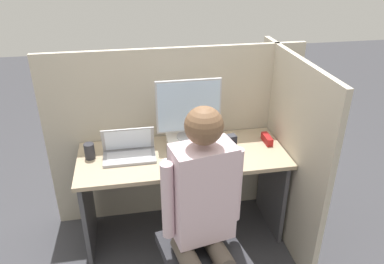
{
  "coord_description": "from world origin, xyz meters",
  "views": [
    {
      "loc": [
        -0.35,
        -2.01,
        2.11
      ],
      "look_at": [
        0.04,
        0.15,
        0.98
      ],
      "focal_mm": 35.0,
      "sensor_mm": 36.0,
      "label": 1
    }
  ],
  "objects_px": {
    "stapler": "(267,139)",
    "person": "(203,207)",
    "monitor": "(189,109)",
    "carrot_toy": "(211,163)",
    "office_chair": "(202,226)",
    "pen_cup": "(90,151)",
    "paper_box": "(189,140)",
    "laptop": "(129,152)"
  },
  "relations": [
    {
      "from": "stapler",
      "to": "person",
      "type": "distance_m",
      "value": 1.0
    },
    {
      "from": "monitor",
      "to": "person",
      "type": "relative_size",
      "value": 0.35
    },
    {
      "from": "carrot_toy",
      "to": "office_chair",
      "type": "distance_m",
      "value": 0.43
    },
    {
      "from": "stapler",
      "to": "pen_cup",
      "type": "distance_m",
      "value": 1.31
    },
    {
      "from": "paper_box",
      "to": "stapler",
      "type": "bearing_deg",
      "value": -7.82
    },
    {
      "from": "carrot_toy",
      "to": "office_chair",
      "type": "xyz_separation_m",
      "value": [
        -0.13,
        -0.34,
        -0.23
      ]
    },
    {
      "from": "office_chair",
      "to": "monitor",
      "type": "bearing_deg",
      "value": 87.0
    },
    {
      "from": "pen_cup",
      "to": "paper_box",
      "type": "bearing_deg",
      "value": 6.45
    },
    {
      "from": "stapler",
      "to": "person",
      "type": "xyz_separation_m",
      "value": [
        -0.65,
        -0.75,
        0.03
      ]
    },
    {
      "from": "laptop",
      "to": "stapler",
      "type": "distance_m",
      "value": 1.04
    },
    {
      "from": "paper_box",
      "to": "pen_cup",
      "type": "bearing_deg",
      "value": -173.55
    },
    {
      "from": "stapler",
      "to": "person",
      "type": "bearing_deg",
      "value": -131.08
    },
    {
      "from": "stapler",
      "to": "pen_cup",
      "type": "xyz_separation_m",
      "value": [
        -1.31,
        -0.0,
        0.03
      ]
    },
    {
      "from": "laptop",
      "to": "stapler",
      "type": "height_order",
      "value": "laptop"
    },
    {
      "from": "laptop",
      "to": "stapler",
      "type": "bearing_deg",
      "value": 1.84
    },
    {
      "from": "office_chair",
      "to": "carrot_toy",
      "type": "bearing_deg",
      "value": 68.85
    },
    {
      "from": "person",
      "to": "pen_cup",
      "type": "bearing_deg",
      "value": 131.25
    },
    {
      "from": "paper_box",
      "to": "monitor",
      "type": "xyz_separation_m",
      "value": [
        0.0,
        0.0,
        0.26
      ]
    },
    {
      "from": "laptop",
      "to": "office_chair",
      "type": "xyz_separation_m",
      "value": [
        0.41,
        -0.57,
        -0.25
      ]
    },
    {
      "from": "paper_box",
      "to": "stapler",
      "type": "relative_size",
      "value": 2.27
    },
    {
      "from": "laptop",
      "to": "carrot_toy",
      "type": "xyz_separation_m",
      "value": [
        0.55,
        -0.23,
        -0.02
      ]
    },
    {
      "from": "office_chair",
      "to": "person",
      "type": "bearing_deg",
      "value": -100.92
    },
    {
      "from": "laptop",
      "to": "person",
      "type": "xyz_separation_m",
      "value": [
        0.38,
        -0.72,
        0.02
      ]
    },
    {
      "from": "person",
      "to": "paper_box",
      "type": "bearing_deg",
      "value": 85.54
    },
    {
      "from": "laptop",
      "to": "carrot_toy",
      "type": "bearing_deg",
      "value": -22.55
    },
    {
      "from": "office_chair",
      "to": "person",
      "type": "xyz_separation_m",
      "value": [
        -0.03,
        -0.15,
        0.27
      ]
    },
    {
      "from": "person",
      "to": "office_chair",
      "type": "bearing_deg",
      "value": 79.08
    },
    {
      "from": "laptop",
      "to": "monitor",
      "type": "bearing_deg",
      "value": 14.6
    },
    {
      "from": "monitor",
      "to": "laptop",
      "type": "xyz_separation_m",
      "value": [
        -0.45,
        -0.12,
        -0.25
      ]
    },
    {
      "from": "stapler",
      "to": "person",
      "type": "relative_size",
      "value": 0.11
    },
    {
      "from": "monitor",
      "to": "office_chair",
      "type": "relative_size",
      "value": 0.45
    },
    {
      "from": "office_chair",
      "to": "pen_cup",
      "type": "bearing_deg",
      "value": 138.84
    },
    {
      "from": "laptop",
      "to": "person",
      "type": "bearing_deg",
      "value": -61.79
    },
    {
      "from": "stapler",
      "to": "paper_box",
      "type": "bearing_deg",
      "value": 172.18
    },
    {
      "from": "stapler",
      "to": "office_chair",
      "type": "distance_m",
      "value": 0.9
    },
    {
      "from": "stapler",
      "to": "carrot_toy",
      "type": "height_order",
      "value": "stapler"
    },
    {
      "from": "paper_box",
      "to": "monitor",
      "type": "height_order",
      "value": "monitor"
    },
    {
      "from": "person",
      "to": "pen_cup",
      "type": "xyz_separation_m",
      "value": [
        -0.66,
        0.75,
        -0.0
      ]
    },
    {
      "from": "carrot_toy",
      "to": "person",
      "type": "bearing_deg",
      "value": -108.14
    },
    {
      "from": "monitor",
      "to": "pen_cup",
      "type": "relative_size",
      "value": 4.18
    },
    {
      "from": "laptop",
      "to": "carrot_toy",
      "type": "height_order",
      "value": "laptop"
    },
    {
      "from": "laptop",
      "to": "person",
      "type": "height_order",
      "value": "person"
    }
  ]
}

